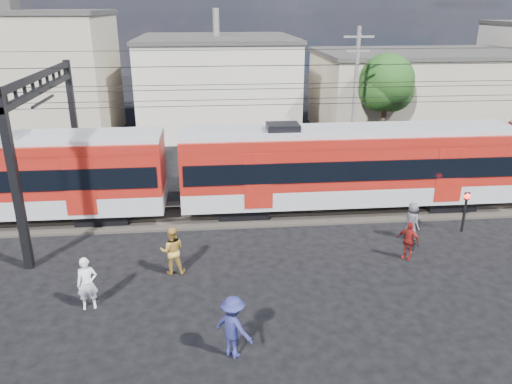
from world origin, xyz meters
TOP-DOWN VIEW (x-y plane):
  - ground at (0.00, 0.00)m, footprint 120.00×120.00m
  - track_bed at (0.00, 8.00)m, footprint 70.00×3.40m
  - rail_near at (0.00, 7.25)m, footprint 70.00×0.12m
  - rail_far at (0.00, 8.75)m, footprint 70.00×0.12m
  - commuter_train at (3.99, 8.00)m, footprint 50.30×3.08m
  - catenary at (-8.65, 8.00)m, footprint 70.00×9.30m
  - building_west at (-17.00, 24.00)m, footprint 14.28×10.20m
  - building_midwest at (-2.00, 27.00)m, footprint 12.24×12.24m
  - building_mideast at (14.00, 24.00)m, footprint 16.32×10.20m
  - utility_pole_mid at (6.00, 15.00)m, footprint 1.80×0.24m
  - tree_near at (9.19, 18.09)m, footprint 3.82×3.64m
  - pedestrian_a at (-7.06, 0.44)m, footprint 0.75×0.57m
  - pedestrian_b at (-4.38, 2.55)m, footprint 0.95×0.75m
  - pedestrian_c at (-2.34, -2.48)m, footprint 1.43×1.36m
  - pedestrian_d at (4.95, 2.82)m, footprint 0.94×0.93m
  - pedestrian_e at (5.82, 4.59)m, footprint 0.72×0.92m
  - crossing_signal at (8.42, 5.04)m, footprint 0.28×0.28m

SIDE VIEW (x-z plane):
  - ground at x=0.00m, z-range 0.00..0.00m
  - track_bed at x=0.00m, z-range 0.00..0.12m
  - rail_near at x=0.00m, z-range 0.12..0.24m
  - rail_far at x=0.00m, z-range 0.12..0.24m
  - pedestrian_d at x=4.95m, z-range 0.00..1.59m
  - pedestrian_e at x=5.82m, z-range 0.00..1.67m
  - pedestrian_a at x=-7.06m, z-range 0.00..1.86m
  - pedestrian_b at x=-4.38m, z-range 0.00..1.90m
  - pedestrian_c at x=-2.34m, z-range 0.00..1.95m
  - crossing_signal at x=8.42m, z-range 0.37..2.26m
  - commuter_train at x=3.99m, z-range 0.31..4.49m
  - building_mideast at x=14.00m, z-range 0.01..6.31m
  - building_midwest at x=-2.00m, z-range 0.01..7.31m
  - utility_pole_mid at x=6.00m, z-range 0.28..8.78m
  - building_west at x=-17.00m, z-range 0.01..9.31m
  - tree_near at x=9.19m, z-range 1.30..8.02m
  - catenary at x=-8.65m, z-range 1.38..8.89m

